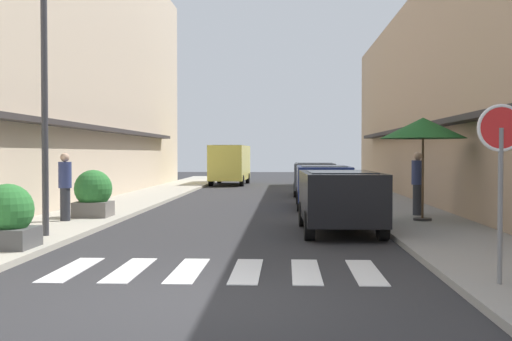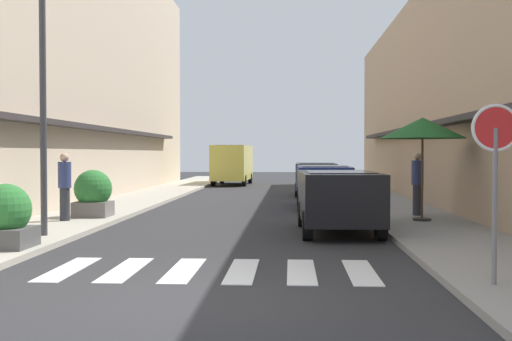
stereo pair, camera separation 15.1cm
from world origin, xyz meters
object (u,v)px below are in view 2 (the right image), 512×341
parked_car_mid (323,181)px  planter_corner (5,217)px  street_lamp (51,69)px  pedestrian_walking_near (417,182)px  pedestrian_walking_far (65,185)px  round_street_sign (495,147)px  parked_car_near (338,194)px  delivery_van (232,161)px  cafe_umbrella (423,129)px  planter_midblock (93,194)px  parked_car_far (316,175)px

parked_car_mid → planter_corner: (-6.49, -10.43, -0.23)m
parked_car_mid → street_lamp: (-6.28, -8.64, 2.78)m
pedestrian_walking_near → pedestrian_walking_far: size_ratio=1.01×
round_street_sign → pedestrian_walking_near: (0.87, 9.63, -0.91)m
round_street_sign → street_lamp: size_ratio=0.41×
parked_car_near → pedestrian_walking_far: (-7.08, 1.30, 0.15)m
parked_car_mid → pedestrian_walking_far: bearing=-141.4°
parked_car_mid → delivery_van: bearing=106.2°
parked_car_mid → cafe_umbrella: bearing=-65.5°
parked_car_near → planter_midblock: (-6.67, 2.42, -0.16)m
cafe_umbrella → street_lamp: bearing=-157.8°
parked_car_near → cafe_umbrella: size_ratio=1.48×
parked_car_far → delivery_van: delivery_van is taller
parked_car_mid → street_lamp: bearing=-126.0°
delivery_van → pedestrian_walking_far: (-2.46, -21.55, -0.34)m
street_lamp → planter_corner: (-0.21, -1.79, -3.01)m
cafe_umbrella → planter_midblock: cafe_umbrella is taller
parked_car_near → delivery_van: (-4.61, 22.85, 0.49)m
planter_corner → pedestrian_walking_near: (8.99, 6.72, 0.39)m
delivery_van → planter_midblock: (-2.05, -20.44, -0.64)m
round_street_sign → pedestrian_walking_near: round_street_sign is taller
delivery_van → cafe_umbrella: (6.95, -21.02, 1.14)m
planter_corner → planter_midblock: size_ratio=0.92×
round_street_sign → planter_corner: (-8.12, 2.91, -1.30)m
parked_car_near → street_lamp: bearing=-165.0°
planter_corner → pedestrian_walking_far: pedestrian_walking_far is taller
parked_car_near → street_lamp: 7.07m
street_lamp → planter_midblock: street_lamp is taller
pedestrian_walking_near → delivery_van: bearing=176.5°
street_lamp → planter_corner: bearing=-96.8°
parked_car_near → parked_car_far: 13.49m
delivery_van → pedestrian_walking_near: (7.11, -19.60, -0.32)m
parked_car_far → planter_midblock: parked_car_far is taller
street_lamp → cafe_umbrella: street_lamp is taller
planter_midblock → round_street_sign: bearing=-46.7°
round_street_sign → planter_corner: round_street_sign is taller
parked_car_mid → delivery_van: (-4.61, 15.89, 0.48)m
planter_midblock → pedestrian_walking_near: size_ratio=0.73×
round_street_sign → planter_midblock: round_street_sign is taller
planter_corner → cafe_umbrella: bearing=31.0°
cafe_umbrella → planter_corner: (-8.83, -5.30, -1.85)m
parked_car_mid → pedestrian_walking_near: (2.49, -3.70, 0.16)m
parked_car_near → pedestrian_walking_far: 7.20m
parked_car_near → pedestrian_walking_near: bearing=52.6°
round_street_sign → parked_car_mid: bearing=97.0°
pedestrian_walking_near → planter_midblock: bearing=-108.2°
parked_car_near → planter_corner: size_ratio=3.33×
delivery_van → pedestrian_walking_near: bearing=-70.1°
cafe_umbrella → pedestrian_walking_far: bearing=-176.8°
parked_car_near → street_lamp: size_ratio=0.68×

